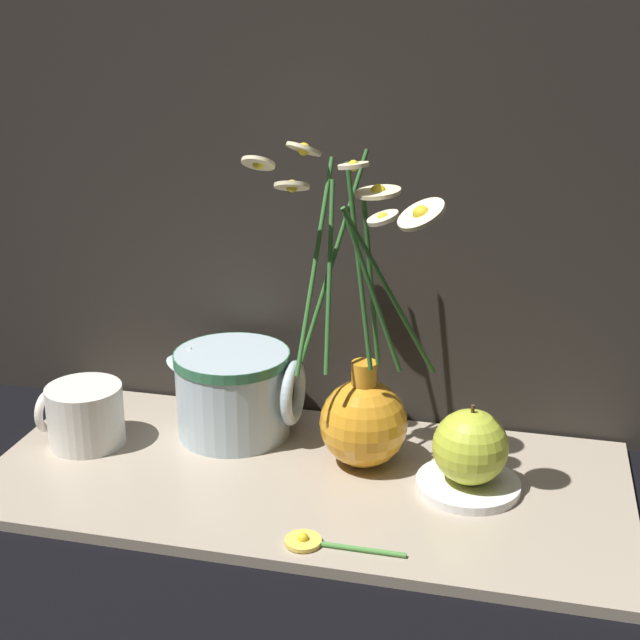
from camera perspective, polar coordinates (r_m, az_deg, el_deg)
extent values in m
plane|color=black|center=(1.00, -0.96, -10.47)|extent=(6.00, 6.00, 0.00)
cube|color=tan|center=(1.00, -0.96, -10.17)|extent=(0.70, 0.32, 0.01)
sphere|color=orange|center=(1.00, 2.80, -6.62)|extent=(0.10, 0.10, 0.10)
cylinder|color=orange|center=(0.98, 2.85, -3.70)|extent=(0.03, 0.03, 0.04)
cylinder|color=#336B2D|center=(0.93, 3.28, 2.51)|extent=(0.02, 0.02, 0.19)
cylinder|color=beige|center=(0.90, 3.74, 8.16)|extent=(0.07, 0.07, 0.01)
sphere|color=yellow|center=(0.90, 3.74, 8.16)|extent=(0.02, 0.02, 0.02)
cylinder|color=#336B2D|center=(0.92, 2.53, 3.28)|extent=(0.04, 0.02, 0.22)
cylinder|color=beige|center=(0.88, 2.16, 9.85)|extent=(0.04, 0.04, 0.01)
sphere|color=yellow|center=(0.88, 2.16, 9.85)|extent=(0.01, 0.01, 0.01)
cylinder|color=#336B2D|center=(0.97, 0.92, 4.12)|extent=(0.06, 0.09, 0.22)
cylinder|color=beige|center=(0.98, -1.05, 10.89)|extent=(0.05, 0.05, 0.02)
sphere|color=yellow|center=(0.98, -1.05, 10.89)|extent=(0.01, 0.01, 0.01)
cylinder|color=#336B2D|center=(0.89, 4.54, 1.63)|extent=(0.09, 0.07, 0.19)
cylinder|color=beige|center=(0.82, 6.51, 6.73)|extent=(0.06, 0.06, 0.03)
sphere|color=yellow|center=(0.82, 6.51, 6.73)|extent=(0.02, 0.02, 0.02)
cylinder|color=#336B2D|center=(0.91, 3.43, 1.64)|extent=(0.06, 0.03, 0.18)
cylinder|color=beige|center=(0.86, 4.06, 6.54)|extent=(0.04, 0.04, 0.01)
sphere|color=yellow|center=(0.86, 4.06, 6.54)|extent=(0.01, 0.01, 0.01)
cylinder|color=#336B2D|center=(0.94, 0.60, 2.78)|extent=(0.02, 0.08, 0.19)
cylinder|color=beige|center=(0.92, -1.81, 8.57)|extent=(0.04, 0.04, 0.02)
sphere|color=yellow|center=(0.92, -1.81, 8.57)|extent=(0.01, 0.01, 0.01)
cylinder|color=#336B2D|center=(0.95, -0.49, 3.57)|extent=(0.02, 0.12, 0.21)
cylinder|color=beige|center=(0.95, -3.97, 9.98)|extent=(0.04, 0.04, 0.02)
sphere|color=yellow|center=(0.95, -3.97, 9.98)|extent=(0.01, 0.01, 0.01)
cylinder|color=silver|center=(1.08, -14.77, -5.91)|extent=(0.09, 0.09, 0.07)
torus|color=silver|center=(1.11, -17.04, -5.58)|extent=(0.01, 0.05, 0.05)
cylinder|color=silver|center=(1.07, -5.59, -4.68)|extent=(0.13, 0.13, 0.10)
cylinder|color=#33724C|center=(1.05, -5.67, -2.39)|extent=(0.14, 0.14, 0.01)
torus|color=silver|center=(1.05, -1.73, -4.68)|extent=(0.01, 0.08, 0.08)
cone|color=silver|center=(1.07, -8.57, -2.31)|extent=(0.05, 0.04, 0.04)
cylinder|color=white|center=(0.98, 9.45, -10.35)|extent=(0.11, 0.11, 0.01)
sphere|color=#B7C638|center=(0.96, 9.60, -8.01)|extent=(0.08, 0.08, 0.08)
cylinder|color=#4C3819|center=(0.94, 9.75, -5.62)|extent=(0.00, 0.00, 0.01)
cylinder|color=#4C8E3D|center=(0.87, 2.19, -14.40)|extent=(0.10, 0.01, 0.01)
cylinder|color=#EAC64C|center=(0.88, -1.09, -13.96)|extent=(0.04, 0.04, 0.00)
sphere|color=yellow|center=(0.88, -1.09, -13.80)|extent=(0.01, 0.01, 0.01)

